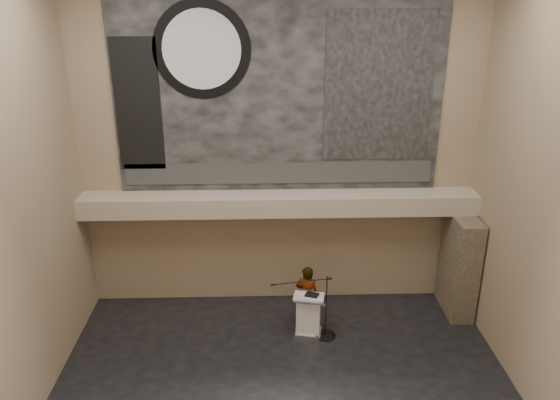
{
  "coord_description": "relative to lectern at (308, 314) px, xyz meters",
  "views": [
    {
      "loc": [
        -0.39,
        -9.19,
        8.11
      ],
      "look_at": [
        0.0,
        3.2,
        3.2
      ],
      "focal_mm": 35.0,
      "sensor_mm": 36.0,
      "label": 1
    }
  ],
  "objects": [
    {
      "name": "wall_front",
      "position": [
        -0.67,
        -6.21,
        3.7
      ],
      "size": [
        10.0,
        0.02,
        8.5
      ],
      "primitive_type": "cube",
      "color": "#90745B",
      "rests_on": "floor"
    },
    {
      "name": "floor",
      "position": [
        -0.67,
        -2.21,
        -0.55
      ],
      "size": [
        10.0,
        10.0,
        0.0
      ],
      "primitive_type": "plane",
      "color": "black",
      "rests_on": "ground"
    },
    {
      "name": "banner_building_print",
      "position": [
        1.73,
        1.72,
        5.25
      ],
      "size": [
        2.6,
        0.02,
        3.6
      ],
      "primitive_type": "cube",
      "color": "black",
      "rests_on": "banner"
    },
    {
      "name": "sprinkler_right",
      "position": [
        1.23,
        1.34,
        2.12
      ],
      "size": [
        0.04,
        0.04,
        0.06
      ],
      "primitive_type": "cylinder",
      "color": "#B2893D",
      "rests_on": "soffit"
    },
    {
      "name": "banner_brick_print",
      "position": [
        -4.07,
        1.72,
        4.85
      ],
      "size": [
        1.1,
        0.02,
        3.2
      ],
      "primitive_type": "cube",
      "color": "black",
      "rests_on": "banner"
    },
    {
      "name": "stone_pier",
      "position": [
        3.98,
        0.94,
        0.8
      ],
      "size": [
        0.6,
        1.4,
        2.7
      ],
      "primitive_type": "cube",
      "color": "#443829",
      "rests_on": "floor"
    },
    {
      "name": "lectern",
      "position": [
        0.0,
        0.0,
        0.0
      ],
      "size": [
        0.81,
        0.64,
        1.14
      ],
      "rotation": [
        0.0,
        0.0,
        -0.18
      ],
      "color": "silver",
      "rests_on": "floor"
    },
    {
      "name": "mic_stand",
      "position": [
        0.36,
        -0.11,
        -0.28
      ],
      "size": [
        1.61,
        0.52,
        1.68
      ],
      "rotation": [
        0.0,
        0.0,
        0.18
      ],
      "color": "black",
      "rests_on": "floor"
    },
    {
      "name": "wall_left",
      "position": [
        -5.67,
        -2.21,
        3.7
      ],
      "size": [
        0.02,
        8.0,
        8.5
      ],
      "primitive_type": "cube",
      "color": "#90745B",
      "rests_on": "floor"
    },
    {
      "name": "banner_clock_face",
      "position": [
        -2.47,
        1.7,
        6.15
      ],
      "size": [
        1.84,
        0.02,
        1.84
      ],
      "primitive_type": "cylinder",
      "rotation": [
        1.57,
        0.0,
        0.0
      ],
      "color": "silver",
      "rests_on": "banner"
    },
    {
      "name": "binder",
      "position": [
        0.07,
        -0.02,
        0.56
      ],
      "size": [
        0.39,
        0.35,
        0.04
      ],
      "primitive_type": "cube",
      "rotation": [
        0.0,
        0.0,
        -0.38
      ],
      "color": "black",
      "rests_on": "lectern"
    },
    {
      "name": "wall_back",
      "position": [
        -0.67,
        1.79,
        3.7
      ],
      "size": [
        10.0,
        0.02,
        8.5
      ],
      "primitive_type": "cube",
      "color": "#90745B",
      "rests_on": "floor"
    },
    {
      "name": "sprinkler_left",
      "position": [
        -2.27,
        1.34,
        2.12
      ],
      "size": [
        0.04,
        0.04,
        0.06
      ],
      "primitive_type": "cylinder",
      "color": "#B2893D",
      "rests_on": "soffit"
    },
    {
      "name": "speaker_person",
      "position": [
        -0.01,
        0.47,
        0.26
      ],
      "size": [
        0.67,
        0.53,
        1.62
      ],
      "primitive_type": "imported",
      "rotation": [
        0.0,
        0.0,
        2.88
      ],
      "color": "beige",
      "rests_on": "floor"
    },
    {
      "name": "banner_text_strip",
      "position": [
        -0.67,
        1.72,
        3.1
      ],
      "size": [
        7.76,
        0.02,
        0.55
      ],
      "primitive_type": "cube",
      "color": "#2C2C2C",
      "rests_on": "banner"
    },
    {
      "name": "banner",
      "position": [
        -0.67,
        1.76,
        5.15
      ],
      "size": [
        8.0,
        0.05,
        5.0
      ],
      "primitive_type": "cube",
      "color": "black",
      "rests_on": "wall_back"
    },
    {
      "name": "papers",
      "position": [
        -0.12,
        -0.05,
        0.55
      ],
      "size": [
        0.21,
        0.27,
        0.0
      ],
      "primitive_type": "cube",
      "rotation": [
        0.0,
        0.0,
        -0.08
      ],
      "color": "silver",
      "rests_on": "lectern"
    },
    {
      "name": "soffit",
      "position": [
        -0.67,
        1.39,
        2.4
      ],
      "size": [
        10.0,
        0.8,
        0.5
      ],
      "primitive_type": "cube",
      "color": "tan",
      "rests_on": "wall_back"
    },
    {
      "name": "banner_clock_rim",
      "position": [
        -2.47,
        1.72,
        6.15
      ],
      "size": [
        2.3,
        0.02,
        2.3
      ],
      "primitive_type": "cylinder",
      "rotation": [
        1.57,
        0.0,
        0.0
      ],
      "color": "black",
      "rests_on": "banner"
    },
    {
      "name": "wall_right",
      "position": [
        4.33,
        -2.21,
        3.7
      ],
      "size": [
        0.02,
        8.0,
        8.5
      ],
      "primitive_type": "cube",
      "color": "#90745B",
      "rests_on": "floor"
    }
  ]
}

